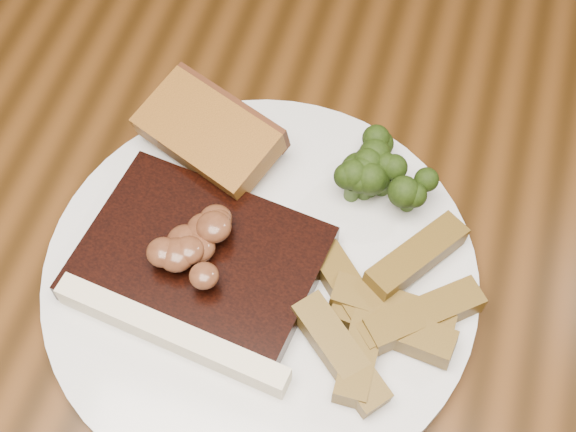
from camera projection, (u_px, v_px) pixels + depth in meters
name	position (u px, v px, depth m)	size (l,w,h in m)	color
dining_table	(272.00, 273.00, 0.68)	(1.60, 0.90, 0.75)	#45260D
plate	(261.00, 278.00, 0.57)	(0.31, 0.31, 0.01)	silver
steak	(199.00, 265.00, 0.56)	(0.16, 0.12, 0.02)	black
steak_bone	(172.00, 337.00, 0.53)	(0.17, 0.02, 0.02)	beige
mushroom_pile	(199.00, 245.00, 0.53)	(0.07, 0.07, 0.03)	brown
garlic_bread	(210.00, 149.00, 0.61)	(0.10, 0.06, 0.02)	#9A5C1C
potato_wedges	(370.00, 299.00, 0.54)	(0.11, 0.11, 0.02)	brown
broccoli_cluster	(373.00, 180.00, 0.58)	(0.06, 0.06, 0.04)	#20330B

